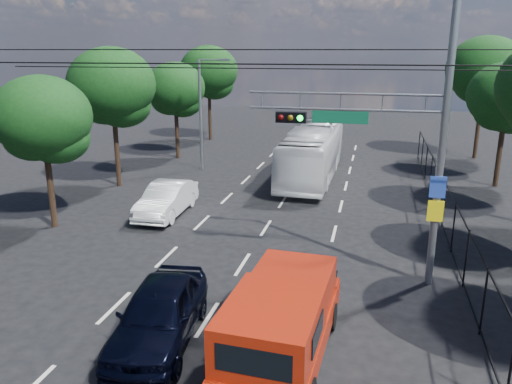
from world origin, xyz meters
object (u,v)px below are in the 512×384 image
(navy_hatchback, at_px, (159,313))
(white_van, at_px, (167,199))
(red_pickup, at_px, (283,319))
(white_bus, at_px, (313,153))
(signal_mast, at_px, (403,127))

(navy_hatchback, distance_m, white_van, 10.86)
(navy_hatchback, bearing_deg, red_pickup, -8.86)
(red_pickup, xyz_separation_m, white_bus, (-1.67, 18.85, 0.41))
(red_pickup, bearing_deg, navy_hatchback, 178.22)
(navy_hatchback, xyz_separation_m, white_bus, (1.70, 18.75, 0.75))
(red_pickup, distance_m, white_bus, 18.93)
(navy_hatchback, bearing_deg, white_van, 105.17)
(white_bus, relative_size, white_van, 2.42)
(white_bus, distance_m, white_van, 10.49)
(signal_mast, height_order, red_pickup, signal_mast)
(signal_mast, height_order, navy_hatchback, signal_mast)
(navy_hatchback, bearing_deg, signal_mast, 33.73)
(signal_mast, xyz_separation_m, red_pickup, (-2.79, -5.43, -4.09))
(white_bus, height_order, white_van, white_bus)
(signal_mast, height_order, white_bus, signal_mast)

